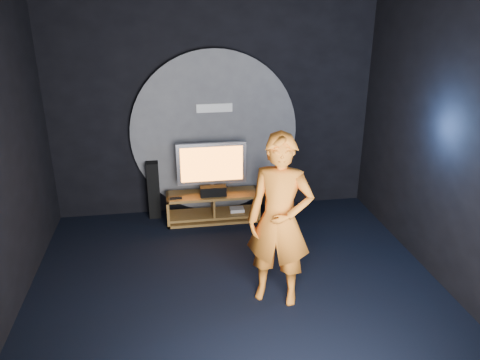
% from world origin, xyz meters
% --- Properties ---
extents(floor, '(5.00, 5.00, 0.00)m').
position_xyz_m(floor, '(0.00, 0.00, 0.00)').
color(floor, black).
rests_on(floor, ground).
extents(back_wall, '(5.00, 0.04, 3.50)m').
position_xyz_m(back_wall, '(0.00, 2.50, 1.75)').
color(back_wall, black).
rests_on(back_wall, ground).
extents(front_wall, '(5.00, 0.04, 3.50)m').
position_xyz_m(front_wall, '(0.00, -2.50, 1.75)').
color(front_wall, black).
rests_on(front_wall, ground).
extents(right_wall, '(0.04, 5.00, 3.50)m').
position_xyz_m(right_wall, '(2.50, 0.00, 1.75)').
color(right_wall, black).
rests_on(right_wall, ground).
extents(wall_disc_panel, '(2.60, 0.11, 2.60)m').
position_xyz_m(wall_disc_panel, '(0.00, 2.44, 1.30)').
color(wall_disc_panel, '#515156').
rests_on(wall_disc_panel, ground).
extents(media_console, '(1.44, 0.45, 0.45)m').
position_xyz_m(media_console, '(-0.08, 2.05, 0.19)').
color(media_console, olive).
rests_on(media_console, ground).
extents(tv, '(1.07, 0.22, 0.80)m').
position_xyz_m(tv, '(-0.09, 2.12, 0.89)').
color(tv, '#B2B2B9').
rests_on(tv, media_console).
extents(center_speaker, '(0.40, 0.15, 0.15)m').
position_xyz_m(center_speaker, '(-0.09, 1.97, 0.53)').
color(center_speaker, black).
rests_on(center_speaker, media_console).
extents(remote, '(0.18, 0.05, 0.02)m').
position_xyz_m(remote, '(-0.66, 1.93, 0.46)').
color(remote, black).
rests_on(remote, media_console).
extents(tower_speaker_left, '(0.18, 0.20, 0.92)m').
position_xyz_m(tower_speaker_left, '(-1.00, 2.32, 0.46)').
color(tower_speaker_left, black).
rests_on(tower_speaker_left, ground).
extents(tower_speaker_right, '(0.18, 0.20, 0.92)m').
position_xyz_m(tower_speaker_right, '(0.76, 1.64, 0.46)').
color(tower_speaker_right, black).
rests_on(tower_speaker_right, ground).
extents(subwoofer, '(0.27, 0.27, 0.30)m').
position_xyz_m(subwoofer, '(1.05, 1.98, 0.15)').
color(subwoofer, black).
rests_on(subwoofer, ground).
extents(player, '(0.86, 0.73, 2.00)m').
position_xyz_m(player, '(0.44, -0.11, 1.00)').
color(player, orange).
rests_on(player, ground).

